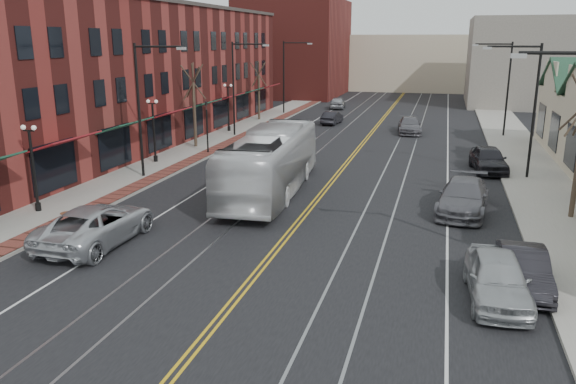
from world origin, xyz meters
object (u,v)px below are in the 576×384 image
Objects in this scene: parked_suv at (97,224)px; parked_car_d at (488,159)px; parked_car_c at (463,197)px; transit_bus at (271,162)px; parked_car_b at (524,269)px; parked_car_a at (497,278)px.

parked_suv is 1.24× the size of parked_car_d.
parked_suv is at bearing -143.46° from parked_car_c.
parked_car_b is at bearing 138.03° from transit_bus.
transit_bus is at bearing 140.38° from parked_car_b.
parked_suv reaches higher than parked_car_a.
parked_car_d is (16.80, 18.42, -0.01)m from parked_suv.
parked_car_b is (0.96, 1.22, -0.09)m from parked_car_a.
parked_car_d is (1.80, 9.71, 0.02)m from parked_car_c.
transit_bus is 15.43m from parked_car_b.
transit_bus is 10.36m from parked_car_c.
parked_car_d is at bearing 85.90° from parked_car_c.
parked_car_d is at bearing 83.74° from parked_car_a.
parked_suv is at bearing -139.46° from parked_car_d.
parked_car_b is 18.39m from parked_car_d.
parked_car_c is (-1.80, 8.68, 0.11)m from parked_car_b.
parked_suv is 16.80m from parked_car_b.
transit_bus is at bearing 132.44° from parked_car_a.
parked_car_d is at bearing -147.41° from transit_bus.
transit_bus reaches higher than parked_car_b.
parked_car_a is 1.55m from parked_car_b.
parked_car_b is at bearing -97.10° from parked_car_d.
parked_car_d is (0.00, 18.39, 0.13)m from parked_car_b.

